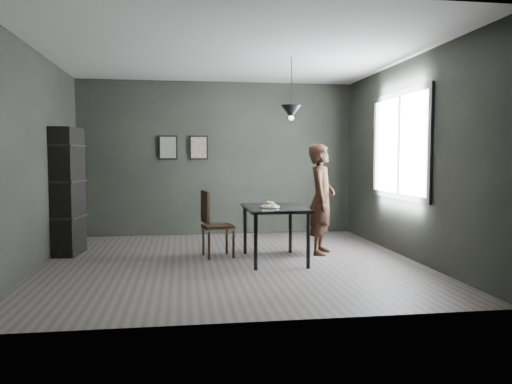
{
  "coord_description": "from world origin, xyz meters",
  "views": [
    {
      "loc": [
        -0.64,
        -6.69,
        1.43
      ],
      "look_at": [
        0.35,
        0.05,
        0.95
      ],
      "focal_mm": 35.0,
      "sensor_mm": 36.0,
      "label": 1
    }
  ],
  "objects": [
    {
      "name": "framed_print_left",
      "position": [
        -0.9,
        2.47,
        1.6
      ],
      "size": [
        0.34,
        0.04,
        0.44
      ],
      "color": "black",
      "rests_on": "ground"
    },
    {
      "name": "donut_pile",
      "position": [
        0.51,
        -0.14,
        0.79
      ],
      "size": [
        0.19,
        0.16,
        0.08
      ],
      "rotation": [
        0.0,
        0.0,
        0.37
      ],
      "color": "beige",
      "rests_on": "white_plate"
    },
    {
      "name": "back_wall",
      "position": [
        0.0,
        2.5,
        1.4
      ],
      "size": [
        5.0,
        0.1,
        2.8
      ],
      "primitive_type": "cube",
      "color": "black",
      "rests_on": "ground"
    },
    {
      "name": "ground",
      "position": [
        0.0,
        0.0,
        0.0
      ],
      "size": [
        5.0,
        5.0,
        0.0
      ],
      "primitive_type": "plane",
      "color": "#3B3633",
      "rests_on": "ground"
    },
    {
      "name": "cafe_table",
      "position": [
        0.6,
        0.0,
        0.67
      ],
      "size": [
        0.8,
        1.2,
        0.75
      ],
      "color": "black",
      "rests_on": "ground"
    },
    {
      "name": "framed_print_right",
      "position": [
        -0.35,
        2.47,
        1.6
      ],
      "size": [
        0.34,
        0.04,
        0.44
      ],
      "color": "black",
      "rests_on": "ground"
    },
    {
      "name": "window_assembly",
      "position": [
        2.47,
        0.2,
        1.6
      ],
      "size": [
        0.04,
        1.96,
        1.56
      ],
      "color": "white",
      "rests_on": "ground"
    },
    {
      "name": "wood_chair",
      "position": [
        -0.23,
        0.37,
        0.54
      ],
      "size": [
        0.48,
        0.48,
        0.95
      ],
      "rotation": [
        0.0,
        0.0,
        0.18
      ],
      "color": "black",
      "rests_on": "ground"
    },
    {
      "name": "ceiling",
      "position": [
        0.0,
        0.0,
        2.8
      ],
      "size": [
        5.0,
        5.0,
        0.02
      ],
      "color": "silver",
      "rests_on": "ground"
    },
    {
      "name": "woman",
      "position": [
        1.37,
        0.39,
        0.81
      ],
      "size": [
        0.6,
        0.7,
        1.62
      ],
      "primitive_type": "imported",
      "rotation": [
        0.0,
        0.0,
        1.15
      ],
      "color": "black",
      "rests_on": "ground"
    },
    {
      "name": "white_plate",
      "position": [
        0.51,
        -0.14,
        0.76
      ],
      "size": [
        0.23,
        0.23,
        0.01
      ],
      "primitive_type": "cylinder",
      "color": "silver",
      "rests_on": "cafe_table"
    },
    {
      "name": "shelf_unit",
      "position": [
        -2.32,
        0.89,
        0.93
      ],
      "size": [
        0.43,
        0.66,
        1.85
      ],
      "primitive_type": "cube",
      "rotation": [
        0.0,
        0.0,
        -0.14
      ],
      "color": "black",
      "rests_on": "ground"
    },
    {
      "name": "pendant_lamp",
      "position": [
        0.85,
        0.1,
        2.05
      ],
      "size": [
        0.28,
        0.28,
        0.86
      ],
      "color": "black",
      "rests_on": "ground"
    }
  ]
}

